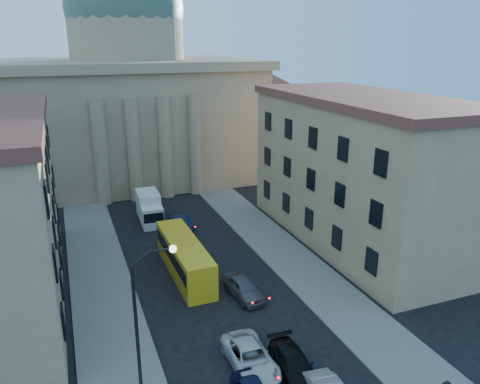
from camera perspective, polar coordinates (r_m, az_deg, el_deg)
The scene contains 11 objects.
sidewalk_left at distance 38.63m, azimuth -16.05°, elevation -13.09°, with size 5.00×60.00×0.15m, color #635F5A.
sidewalk_right at distance 42.90m, azimuth 7.40°, elevation -9.20°, with size 5.00×60.00×0.15m, color #635F5A.
church at distance 71.93m, azimuth -13.12°, elevation 11.39°, with size 68.02×28.76×36.60m.
building_right at distance 47.77m, azimuth 14.49°, elevation 2.68°, with size 11.60×26.60×14.70m.
street_lamp at distance 27.53m, azimuth -11.56°, elevation -13.66°, with size 2.62×0.44×8.83m.
car_left_mid at distance 30.89m, azimuth 1.27°, elevation -19.53°, with size 2.49×5.39×1.50m, color silver.
car_right_mid at distance 30.57m, azimuth 6.60°, elevation -20.18°, with size 2.04×5.01×1.45m, color black.
car_right_far at distance 38.01m, azimuth 0.45°, elevation -11.61°, with size 1.87×4.64×1.58m, color #4C4C51.
car_right_distant at distance 51.27m, azimuth -7.25°, elevation -3.70°, with size 1.58×4.52×1.49m, color black.
city_bus at distance 41.39m, azimuth -6.79°, elevation -7.79°, with size 2.65×10.97×3.08m.
box_truck at distance 53.72m, azimuth -10.97°, elevation -1.98°, with size 2.49×5.93×3.22m.
Camera 1 is at (-10.25, -15.31, 19.55)m, focal length 35.00 mm.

